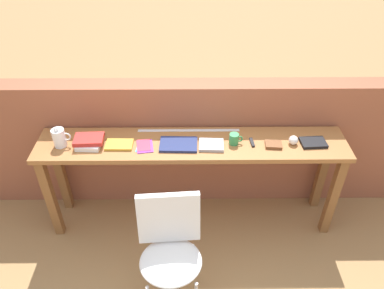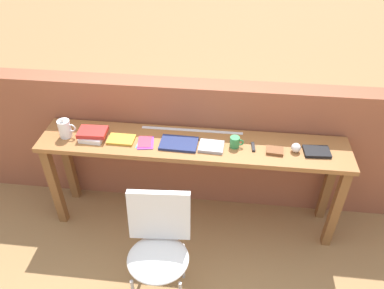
# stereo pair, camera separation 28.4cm
# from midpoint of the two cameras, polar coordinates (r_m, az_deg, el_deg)

# --- Properties ---
(ground_plane) EXTENTS (40.00, 40.00, 0.00)m
(ground_plane) POSITION_cam_midpoint_polar(r_m,az_deg,el_deg) (3.40, -2.43, -14.87)
(ground_plane) COLOR #9E7547
(brick_wall_back) EXTENTS (6.00, 0.20, 1.23)m
(brick_wall_back) POSITION_cam_midpoint_polar(r_m,az_deg,el_deg) (3.42, -2.43, 0.08)
(brick_wall_back) COLOR #935138
(brick_wall_back) RESTS_ON ground
(sideboard) EXTENTS (2.50, 0.44, 0.88)m
(sideboard) POSITION_cam_midpoint_polar(r_m,az_deg,el_deg) (3.08, -2.65, -1.90)
(sideboard) COLOR #996033
(sideboard) RESTS_ON ground
(chair_white_moulded) EXTENTS (0.47, 0.48, 0.89)m
(chair_white_moulded) POSITION_cam_midpoint_polar(r_m,az_deg,el_deg) (2.73, -6.46, -15.36)
(chair_white_moulded) COLOR white
(chair_white_moulded) RESTS_ON ground
(pitcher_white) EXTENTS (0.14, 0.10, 0.18)m
(pitcher_white) POSITION_cam_midpoint_polar(r_m,az_deg,el_deg) (3.15, -22.03, 0.90)
(pitcher_white) COLOR white
(pitcher_white) RESTS_ON sideboard
(book_stack_leftmost) EXTENTS (0.23, 0.19, 0.07)m
(book_stack_leftmost) POSITION_cam_midpoint_polar(r_m,az_deg,el_deg) (3.09, -18.00, 0.35)
(book_stack_leftmost) COLOR white
(book_stack_leftmost) RESTS_ON sideboard
(magazine_cycling) EXTENTS (0.22, 0.15, 0.02)m
(magazine_cycling) POSITION_cam_midpoint_polar(r_m,az_deg,el_deg) (3.04, -13.68, -0.12)
(magazine_cycling) COLOR gold
(magazine_cycling) RESTS_ON sideboard
(pamphlet_pile_colourful) EXTENTS (0.15, 0.19, 0.01)m
(pamphlet_pile_colourful) POSITION_cam_midpoint_polar(r_m,az_deg,el_deg) (2.99, -10.01, -0.32)
(pamphlet_pile_colourful) COLOR #3399D8
(pamphlet_pile_colourful) RESTS_ON sideboard
(book_open_centre) EXTENTS (0.30, 0.20, 0.02)m
(book_open_centre) POSITION_cam_midpoint_polar(r_m,az_deg,el_deg) (2.97, -4.82, -0.09)
(book_open_centre) COLOR navy
(book_open_centre) RESTS_ON sideboard
(book_grey_hardcover) EXTENTS (0.20, 0.17, 0.02)m
(book_grey_hardcover) POSITION_cam_midpoint_polar(r_m,az_deg,el_deg) (2.95, 0.21, -0.18)
(book_grey_hardcover) COLOR #9E9EA3
(book_grey_hardcover) RESTS_ON sideboard
(mug) EXTENTS (0.11, 0.08, 0.09)m
(mug) POSITION_cam_midpoint_polar(r_m,az_deg,el_deg) (2.96, 3.74, 0.75)
(mug) COLOR #338C4C
(mug) RESTS_ON sideboard
(multitool_folded) EXTENTS (0.03, 0.11, 0.02)m
(multitool_folded) POSITION_cam_midpoint_polar(r_m,az_deg,el_deg) (3.00, 6.48, 0.23)
(multitool_folded) COLOR black
(multitool_folded) RESTS_ON sideboard
(leather_journal_brown) EXTENTS (0.14, 0.11, 0.02)m
(leather_journal_brown) POSITION_cam_midpoint_polar(r_m,az_deg,el_deg) (2.99, 9.68, -0.12)
(leather_journal_brown) COLOR brown
(leather_journal_brown) RESTS_ON sideboard
(sports_ball_small) EXTENTS (0.07, 0.07, 0.07)m
(sports_ball_small) POSITION_cam_midpoint_polar(r_m,az_deg,el_deg) (3.03, 12.64, 0.55)
(sports_ball_small) COLOR silver
(sports_ball_small) RESTS_ON sideboard
(book_repair_rightmost) EXTENTS (0.21, 0.15, 0.02)m
(book_repair_rightmost) POSITION_cam_midpoint_polar(r_m,az_deg,el_deg) (3.09, 15.52, 0.20)
(book_repair_rightmost) COLOR black
(book_repair_rightmost) RESTS_ON sideboard
(ruler_metal_back_edge) EXTENTS (0.85, 0.03, 0.00)m
(ruler_metal_back_edge) POSITION_cam_midpoint_polar(r_m,az_deg,el_deg) (3.13, -3.10, 2.07)
(ruler_metal_back_edge) COLOR silver
(ruler_metal_back_edge) RESTS_ON sideboard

